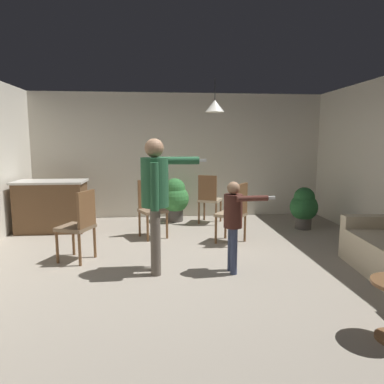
% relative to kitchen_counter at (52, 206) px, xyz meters
% --- Properties ---
extents(ground, '(7.68, 7.68, 0.00)m').
position_rel_kitchen_counter_xyz_m(ground, '(2.45, -2.08, -0.48)').
color(ground, '#9E9384').
extents(wall_back, '(6.40, 0.10, 2.70)m').
position_rel_kitchen_counter_xyz_m(wall_back, '(2.45, 1.12, 0.87)').
color(wall_back, silver).
rests_on(wall_back, ground).
extents(kitchen_counter, '(1.26, 0.66, 0.95)m').
position_rel_kitchen_counter_xyz_m(kitchen_counter, '(0.00, 0.00, 0.00)').
color(kitchen_counter, brown).
rests_on(kitchen_counter, ground).
extents(person_adult, '(0.84, 0.50, 1.70)m').
position_rel_kitchen_counter_xyz_m(person_adult, '(1.97, -2.24, 0.58)').
color(person_adult, '#60564C').
rests_on(person_adult, ground).
extents(person_child, '(0.62, 0.34, 1.17)m').
position_rel_kitchen_counter_xyz_m(person_child, '(2.95, -2.33, 0.25)').
color(person_child, '#384260').
rests_on(person_child, ground).
extents(dining_chair_by_counter, '(0.56, 0.56, 1.00)m').
position_rel_kitchen_counter_xyz_m(dining_chair_by_counter, '(3.00, 0.32, 0.07)').
color(dining_chair_by_counter, brown).
rests_on(dining_chair_by_counter, ground).
extents(dining_chair_near_wall, '(0.56, 0.56, 1.00)m').
position_rel_kitchen_counter_xyz_m(dining_chair_near_wall, '(1.86, -0.55, 0.07)').
color(dining_chair_near_wall, brown).
rests_on(dining_chair_near_wall, ground).
extents(dining_chair_centre_back, '(0.55, 0.55, 1.00)m').
position_rel_kitchen_counter_xyz_m(dining_chair_centre_back, '(0.91, -1.71, 0.07)').
color(dining_chair_centre_back, brown).
rests_on(dining_chair_centre_back, ground).
extents(dining_chair_spare, '(0.59, 0.59, 1.00)m').
position_rel_kitchen_counter_xyz_m(dining_chair_spare, '(3.23, -1.08, 0.07)').
color(dining_chair_spare, brown).
rests_on(dining_chair_spare, ground).
extents(potted_plant_corner, '(0.59, 0.59, 0.91)m').
position_rel_kitchen_counter_xyz_m(potted_plant_corner, '(2.32, 0.60, 0.02)').
color(potted_plant_corner, '#4C4742').
rests_on(potted_plant_corner, ground).
extents(potted_plant_by_wall, '(0.52, 0.52, 0.80)m').
position_rel_kitchen_counter_xyz_m(potted_plant_by_wall, '(4.76, -0.26, -0.04)').
color(potted_plant_by_wall, '#4C4742').
rests_on(potted_plant_by_wall, ground).
extents(ceiling_light_pendant, '(0.32, 0.32, 0.55)m').
position_rel_kitchen_counter_xyz_m(ceiling_light_pendant, '(2.95, -0.70, 1.77)').
color(ceiling_light_pendant, silver).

